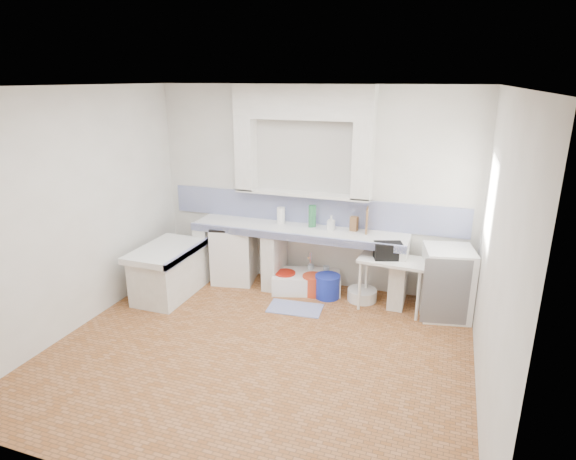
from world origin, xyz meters
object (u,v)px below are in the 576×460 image
(sink, at_px, (306,283))
(side_table, at_px, (391,284))
(fridge, at_px, (447,283))
(stove, at_px, (234,254))

(sink, bearing_deg, side_table, -24.80)
(sink, height_order, fridge, fridge)
(fridge, bearing_deg, sink, 164.61)
(stove, relative_size, fridge, 0.92)
(stove, height_order, sink, stove)
(stove, distance_m, sink, 1.15)
(stove, relative_size, sink, 0.87)
(stove, xyz_separation_m, sink, (1.11, 0.01, -0.30))
(side_table, bearing_deg, sink, 175.06)
(sink, height_order, side_table, side_table)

